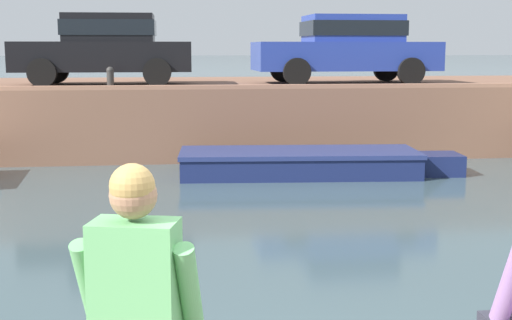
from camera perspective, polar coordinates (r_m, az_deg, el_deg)
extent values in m
plane|color=#3D5156|center=(9.07, -0.59, -5.72)|extent=(400.00, 400.00, 0.00)
cube|color=brown|center=(17.21, -3.58, 3.77)|extent=(60.00, 6.00, 1.48)
cube|color=#9F6C52|center=(14.28, -2.97, 5.86)|extent=(60.00, 0.24, 0.08)
cube|color=navy|center=(12.97, 3.44, -0.40)|extent=(4.33, 1.70, 0.38)
cube|color=navy|center=(13.48, 14.25, -0.30)|extent=(0.90, 0.83, 0.38)
cube|color=navy|center=(12.93, 3.45, 0.60)|extent=(4.39, 1.76, 0.08)
cube|color=brown|center=(12.92, 2.05, 0.15)|extent=(0.33, 1.29, 0.06)
cube|color=black|center=(16.18, -12.10, 8.10)|extent=(3.83, 1.68, 0.64)
cube|color=black|center=(16.17, -11.63, 10.31)|extent=(1.92, 1.47, 0.60)
cube|color=black|center=(16.17, -11.63, 10.31)|extent=(2.00, 1.51, 0.33)
cylinder|color=black|center=(15.51, -16.76, 6.70)|extent=(0.60, 0.18, 0.60)
cylinder|color=black|center=(17.19, -15.74, 6.93)|extent=(0.60, 0.18, 0.60)
cylinder|color=black|center=(15.27, -7.92, 6.96)|extent=(0.60, 0.18, 0.60)
cylinder|color=black|center=(16.96, -7.77, 7.16)|extent=(0.60, 0.18, 0.60)
cube|color=#233893|center=(16.59, 7.10, 8.24)|extent=(4.16, 1.79, 0.64)
cube|color=#233893|center=(16.64, 7.70, 10.37)|extent=(2.09, 1.54, 0.60)
cube|color=black|center=(16.64, 7.70, 10.37)|extent=(2.17, 1.58, 0.33)
cylinder|color=black|center=(15.46, 3.29, 7.06)|extent=(0.60, 0.19, 0.60)
cylinder|color=black|center=(17.17, 2.16, 7.26)|extent=(0.60, 0.19, 0.60)
cylinder|color=black|center=(16.15, 12.30, 6.95)|extent=(0.60, 0.19, 0.60)
cylinder|color=black|center=(17.80, 10.36, 7.18)|extent=(0.60, 0.19, 0.60)
cylinder|color=#2D2B28|center=(14.42, -11.57, 6.26)|extent=(0.14, 0.14, 0.35)
sphere|color=#2D2B28|center=(14.42, -11.59, 7.03)|extent=(0.15, 0.15, 0.15)
cube|color=#66B26B|center=(3.08, -9.62, -9.54)|extent=(0.40, 0.30, 0.52)
cylinder|color=#66B26B|center=(3.09, -5.34, -10.42)|extent=(0.16, 0.30, 0.47)
cylinder|color=#66B26B|center=(3.21, -13.15, -9.87)|extent=(0.16, 0.30, 0.47)
sphere|color=#A37556|center=(2.99, -9.80, -2.80)|extent=(0.20, 0.20, 0.20)
sphere|color=tan|center=(2.97, -9.88, -2.08)|extent=(0.19, 0.19, 0.19)
cylinder|color=#8C669E|center=(3.41, 19.79, -9.03)|extent=(0.09, 0.29, 0.47)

